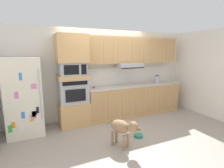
{
  "coord_description": "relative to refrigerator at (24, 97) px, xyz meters",
  "views": [
    {
      "loc": [
        -1.88,
        -3.62,
        1.87
      ],
      "look_at": [
        -0.18,
        0.1,
        1.12
      ],
      "focal_mm": 27.96,
      "sensor_mm": 36.0,
      "label": 1
    }
  ],
  "objects": [
    {
      "name": "built_in_oven",
      "position": [
        1.12,
        0.07,
        0.02
      ],
      "size": [
        0.7,
        0.62,
        0.6
      ],
      "color": "#A8AAAF",
      "rests_on": "oven_base_cabinet"
    },
    {
      "name": "lower_cabinet_run",
      "position": [
        2.96,
        0.07,
        -0.44
      ],
      "size": [
        2.94,
        0.63,
        0.88
      ],
      "color": "tan",
      "rests_on": "ground"
    },
    {
      "name": "screwdriver",
      "position": [
        1.69,
        0.07,
        0.05
      ],
      "size": [
        0.14,
        0.13,
        0.03
      ],
      "color": "red",
      "rests_on": "countertop_slab"
    },
    {
      "name": "countertop_slab",
      "position": [
        2.96,
        0.07,
        0.02
      ],
      "size": [
        2.98,
        0.64,
        0.04
      ],
      "primitive_type": "cube",
      "color": "#BCB2A3",
      "rests_on": "lower_cabinet_run"
    },
    {
      "name": "microwave",
      "position": [
        1.12,
        0.07,
        0.58
      ],
      "size": [
        0.64,
        0.54,
        0.32
      ],
      "color": "#A8AAAF",
      "rests_on": "appliance_mid_shelf"
    },
    {
      "name": "side_panel_right",
      "position": [
        4.89,
        -0.68,
        0.37
      ],
      "size": [
        0.12,
        7.1,
        2.5
      ],
      "primitive_type": "cube",
      "color": "white",
      "rests_on": "ground"
    },
    {
      "name": "refrigerator",
      "position": [
        0.0,
        0.0,
        0.0
      ],
      "size": [
        0.76,
        0.73,
        1.76
      ],
      "color": "silver",
      "rests_on": "ground"
    },
    {
      "name": "dog",
      "position": [
        1.75,
        -1.48,
        -0.47
      ],
      "size": [
        0.46,
        0.72,
        0.61
      ],
      "rotation": [
        0.0,
        0.0,
        -1.07
      ],
      "color": "#997551",
      "rests_on": "ground"
    },
    {
      "name": "oven_base_cabinet",
      "position": [
        1.12,
        0.07,
        -0.58
      ],
      "size": [
        0.74,
        0.62,
        0.6
      ],
      "primitive_type": "cube",
      "color": "tan",
      "rests_on": "ground"
    },
    {
      "name": "ground_plane",
      "position": [
        2.09,
        -0.68,
        -0.88
      ],
      "size": [
        9.6,
        9.6,
        0.0
      ],
      "primitive_type": "plane",
      "color": "#9E9389"
    },
    {
      "name": "electric_kettle",
      "position": [
        3.76,
        0.02,
        0.15
      ],
      "size": [
        0.17,
        0.17,
        0.24
      ],
      "color": "#A8AAAF",
      "rests_on": "countertop_slab"
    },
    {
      "name": "back_kitchen_wall",
      "position": [
        2.09,
        0.43,
        0.37
      ],
      "size": [
        6.2,
        0.12,
        2.5
      ],
      "primitive_type": "cube",
      "color": "silver",
      "rests_on": "ground"
    },
    {
      "name": "dog_food_bowl",
      "position": [
        2.27,
        -1.25,
        -0.85
      ],
      "size": [
        0.2,
        0.2,
        0.06
      ],
      "color": "#267F66",
      "rests_on": "ground"
    },
    {
      "name": "backsplash_panel",
      "position": [
        2.96,
        0.36,
        0.29
      ],
      "size": [
        2.98,
        0.02,
        0.5
      ],
      "primitive_type": "cube",
      "color": "white",
      "rests_on": "countertop_slab"
    },
    {
      "name": "appliance_mid_shelf",
      "position": [
        1.12,
        0.07,
        0.37
      ],
      "size": [
        0.74,
        0.62,
        0.1
      ],
      "primitive_type": "cube",
      "color": "tan",
      "rests_on": "built_in_oven"
    },
    {
      "name": "upper_cabinet_with_hood",
      "position": [
        2.95,
        0.19,
        1.02
      ],
      "size": [
        2.94,
        0.48,
        0.88
      ],
      "color": "tan",
      "rests_on": "backsplash_panel"
    },
    {
      "name": "appliance_upper_cabinet",
      "position": [
        1.12,
        0.07,
        1.08
      ],
      "size": [
        0.74,
        0.62,
        0.68
      ],
      "primitive_type": "cube",
      "color": "tan",
      "rests_on": "microwave"
    }
  ]
}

